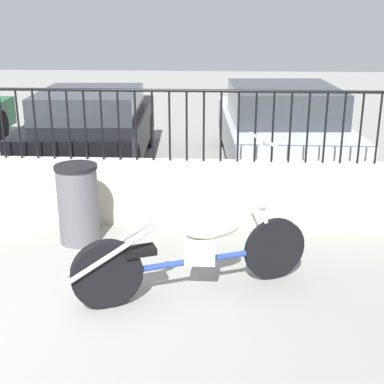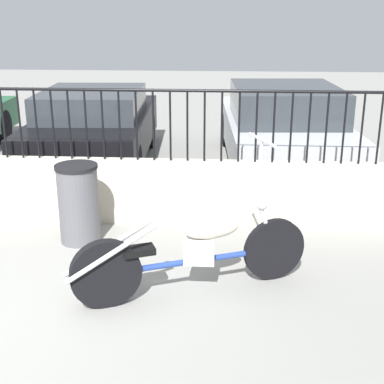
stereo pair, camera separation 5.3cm
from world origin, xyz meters
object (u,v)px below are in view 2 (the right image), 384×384
(car_silver, at_px, (282,126))
(trash_bin, at_px, (79,203))
(car_black, at_px, (95,127))
(motorcycle_blue, at_px, (183,254))

(car_silver, bearing_deg, trash_bin, 138.99)
(trash_bin, xyz_separation_m, car_silver, (2.56, 3.34, 0.23))
(trash_bin, relative_size, car_black, 0.22)
(motorcycle_blue, height_order, trash_bin, motorcycle_blue)
(trash_bin, bearing_deg, motorcycle_blue, -41.17)
(motorcycle_blue, height_order, car_silver, motorcycle_blue)
(motorcycle_blue, bearing_deg, car_black, 91.14)
(trash_bin, distance_m, car_silver, 4.21)
(trash_bin, height_order, car_black, car_black)
(trash_bin, relative_size, car_silver, 0.20)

